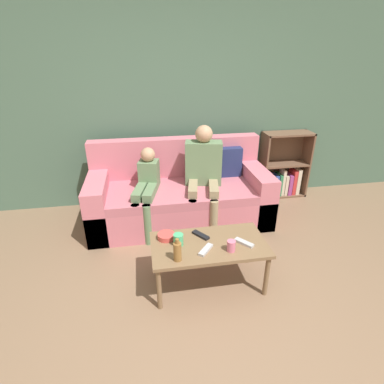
% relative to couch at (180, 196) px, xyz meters
% --- Properties ---
extents(ground_plane, '(22.00, 22.00, 0.00)m').
position_rel_couch_xyz_m(ground_plane, '(0.02, -1.75, -0.31)').
color(ground_plane, '#84664C').
extents(wall_back, '(12.00, 0.06, 2.60)m').
position_rel_couch_xyz_m(wall_back, '(0.02, 0.60, 0.99)').
color(wall_back, '#4C6B56').
rests_on(wall_back, ground_plane).
extents(couch, '(2.07, 0.90, 0.93)m').
position_rel_couch_xyz_m(couch, '(0.00, 0.00, 0.00)').
color(couch, '#D1707F').
rests_on(couch, ground_plane).
extents(bookshelf, '(0.65, 0.28, 0.90)m').
position_rel_couch_xyz_m(bookshelf, '(1.50, 0.44, 0.03)').
color(bookshelf, brown).
rests_on(bookshelf, ground_plane).
extents(coffee_table, '(0.97, 0.52, 0.42)m').
position_rel_couch_xyz_m(coffee_table, '(0.09, -1.18, 0.07)').
color(coffee_table, brown).
rests_on(coffee_table, ground_plane).
extents(person_adult, '(0.48, 0.68, 1.15)m').
position_rel_couch_xyz_m(person_adult, '(0.26, -0.09, 0.36)').
color(person_adult, '#9E8966').
rests_on(person_adult, ground_plane).
extents(person_child, '(0.35, 0.65, 0.92)m').
position_rel_couch_xyz_m(person_child, '(-0.39, -0.16, 0.22)').
color(person_child, '#66845B').
rests_on(person_child, ground_plane).
extents(cup_near, '(0.08, 0.08, 0.10)m').
position_rel_couch_xyz_m(cup_near, '(-0.17, -1.15, 0.16)').
color(cup_near, '#4CB77A').
rests_on(cup_near, coffee_table).
extents(cup_far, '(0.07, 0.07, 0.09)m').
position_rel_couch_xyz_m(cup_far, '(0.24, -1.30, 0.16)').
color(cup_far, pink).
rests_on(cup_far, coffee_table).
extents(tv_remote_0, '(0.14, 0.16, 0.02)m').
position_rel_couch_xyz_m(tv_remote_0, '(0.37, -1.23, 0.13)').
color(tv_remote_0, '#B7B7BC').
rests_on(tv_remote_0, coffee_table).
extents(tv_remote_1, '(0.14, 0.17, 0.02)m').
position_rel_couch_xyz_m(tv_remote_1, '(0.04, -1.06, 0.13)').
color(tv_remote_1, black).
rests_on(tv_remote_1, coffee_table).
extents(tv_remote_2, '(0.15, 0.16, 0.02)m').
position_rel_couch_xyz_m(tv_remote_2, '(0.04, -1.27, 0.13)').
color(tv_remote_2, '#B7B7BC').
rests_on(tv_remote_2, coffee_table).
extents(snack_bowl, '(0.15, 0.15, 0.05)m').
position_rel_couch_xyz_m(snack_bowl, '(-0.26, -1.04, 0.14)').
color(snack_bowl, '#DB4C47').
rests_on(snack_bowl, coffee_table).
extents(bottle, '(0.06, 0.06, 0.19)m').
position_rel_couch_xyz_m(bottle, '(-0.20, -1.35, 0.20)').
color(bottle, olive).
rests_on(bottle, coffee_table).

